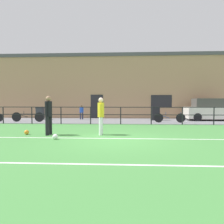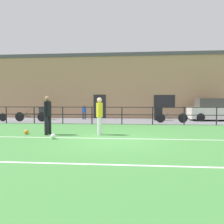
% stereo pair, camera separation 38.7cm
% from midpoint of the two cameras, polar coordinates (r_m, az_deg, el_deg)
% --- Properties ---
extents(ground, '(60.00, 44.00, 0.04)m').
position_cam_midpoint_polar(ground, '(8.77, 0.16, -7.34)').
color(ground, '#478C42').
extents(field_line_touchline, '(36.00, 0.11, 0.00)m').
position_cam_midpoint_polar(field_line_touchline, '(9.13, 0.29, -6.80)').
color(field_line_touchline, white).
rests_on(field_line_touchline, ground).
extents(field_line_hash, '(36.00, 0.11, 0.00)m').
position_cam_midpoint_polar(field_line_hash, '(5.48, -1.89, -13.31)').
color(field_line_hash, white).
rests_on(field_line_hash, ground).
extents(pavement_strip, '(48.00, 5.00, 0.02)m').
position_cam_midpoint_polar(pavement_strip, '(17.20, 1.76, -2.27)').
color(pavement_strip, slate).
rests_on(pavement_strip, ground).
extents(perimeter_fence, '(36.07, 0.07, 1.15)m').
position_cam_midpoint_polar(perimeter_fence, '(14.65, 1.49, -0.25)').
color(perimeter_fence, black).
rests_on(perimeter_fence, ground).
extents(clubhouse_facade, '(28.00, 2.56, 5.77)m').
position_cam_midpoint_polar(clubhouse_facade, '(20.88, 2.07, 6.55)').
color(clubhouse_facade, tan).
rests_on(clubhouse_facade, ground).
extents(player_goalkeeper, '(0.31, 0.47, 1.76)m').
position_cam_midpoint_polar(player_goalkeeper, '(10.43, -16.96, -0.21)').
color(player_goalkeeper, black).
rests_on(player_goalkeeper, ground).
extents(player_striker, '(0.30, 0.46, 1.69)m').
position_cam_midpoint_polar(player_striker, '(10.07, -3.96, -0.44)').
color(player_striker, white).
rests_on(player_striker, ground).
extents(soccer_ball_match, '(0.21, 0.21, 0.21)m').
position_cam_midpoint_polar(soccer_ball_match, '(10.97, -21.98, -4.84)').
color(soccer_ball_match, orange).
rests_on(soccer_ball_match, ground).
extents(soccer_ball_spare, '(0.21, 0.21, 0.21)m').
position_cam_midpoint_polar(soccer_ball_spare, '(9.28, -15.51, -6.09)').
color(soccer_ball_spare, white).
rests_on(soccer_ball_spare, ground).
extents(spectator_child, '(0.32, 0.21, 1.19)m').
position_cam_midpoint_polar(spectator_child, '(18.56, -8.41, 0.19)').
color(spectator_child, '#232D4C').
rests_on(spectator_child, pavement_strip).
extents(parked_car_red, '(4.06, 1.81, 1.72)m').
position_cam_midpoint_polar(parked_car_red, '(19.06, 23.59, 0.45)').
color(parked_car_red, silver).
rests_on(parked_car_red, pavement_strip).
extents(bicycle_parked_0, '(2.40, 0.04, 0.78)m').
position_cam_midpoint_polar(bicycle_parked_0, '(17.47, -21.35, -1.16)').
color(bicycle_parked_0, black).
rests_on(bicycle_parked_0, pavement_strip).
extents(bicycle_parked_1, '(2.19, 0.04, 0.75)m').
position_cam_midpoint_polar(bicycle_parked_1, '(16.13, 13.85, -1.44)').
color(bicycle_parked_1, black).
rests_on(bicycle_parked_1, pavement_strip).
extents(trash_bin_0, '(0.62, 0.52, 1.01)m').
position_cam_midpoint_polar(trash_bin_0, '(19.36, -18.46, -0.31)').
color(trash_bin_0, '#33383D').
rests_on(trash_bin_0, pavement_strip).
extents(trash_bin_1, '(0.64, 0.54, 1.09)m').
position_cam_midpoint_polar(trash_bin_1, '(17.95, 10.50, -0.31)').
color(trash_bin_1, black).
rests_on(trash_bin_1, pavement_strip).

